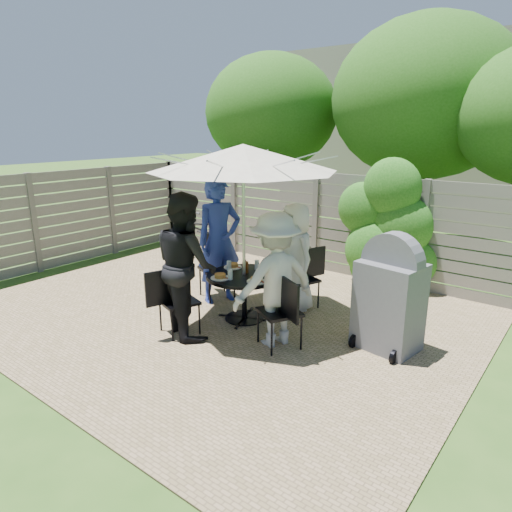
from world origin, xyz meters
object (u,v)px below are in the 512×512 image
Objects in this scene: person_left at (219,241)px; plate_back at (267,269)px; person_right at (275,280)px; chair_front at (179,314)px; umbrella at (243,158)px; coffee_cup at (262,270)px; plate_right at (256,280)px; syrup_jug at (245,267)px; bbq_grill at (389,297)px; person_front at (186,265)px; glass_back at (257,265)px; chair_right at (280,326)px; patio_table at (244,288)px; bicycle at (207,230)px; chair_left at (217,280)px; glass_right at (260,274)px; plate_left at (233,266)px; glass_left at (229,266)px; person_back at (295,258)px; glass_front at (230,274)px; chair_back at (302,290)px; plate_front at (220,277)px.

plate_back is at bearing -66.55° from person_left.
chair_front is at bearing -40.64° from person_right.
umbrella is 27.52× the size of coffee_cup.
person_right is at bearing -23.90° from plate_right.
plate_right is at bearing -30.69° from syrup_jug.
person_left is at bearing -170.22° from bbq_grill.
glass_back is (0.35, 1.04, -0.19)m from person_front.
chair_right is 0.57× the size of person_right.
bicycle reaches higher than patio_table.
chair_left reaches higher than glass_right.
chair_front reaches higher than glass_right.
plate_left is (0.43, -0.19, -0.27)m from person_left.
bicycle is at bearing -101.82° from person_right.
chair_left is at bearing 172.83° from glass_back.
chair_left reaches higher than plate_back.
bicycle is at bearing 141.65° from patio_table.
bicycle is (-2.63, 2.29, -0.25)m from glass_left.
person_front reaches higher than chair_front.
glass_back is at bearing -100.42° from person_back.
glass_right is at bearing -1.90° from glass_left.
patio_table is 0.70× the size of person_left.
glass_front is (-0.89, 0.11, 0.46)m from chair_right.
chair_back reaches higher than glass_right.
person_right is at bearing -23.90° from patio_table.
person_front is at bearing -90.45° from plate_left.
plate_front is 0.37m from glass_left.
person_right is (1.10, 0.42, -0.10)m from person_front.
plate_front is (0.19, 0.43, -0.24)m from person_front.
glass_back is 0.21m from coffee_cup.
syrup_jug reaches higher than glass_front.
chair_left is at bearing 89.78° from person_left.
chair_front is at bearing 49.72° from chair_right.
plate_back and plate_left have the same top height.
plate_right is (-0.55, 0.25, 0.41)m from chair_right.
bicycle is at bearing 162.39° from chair_left.
umbrella is at bearing -36.42° from bicycle.
person_left reaches higher than chair_right.
syrup_jug is (0.29, -0.08, 0.06)m from plate_left.
person_back is 11.49× the size of glass_front.
chair_front is 1.20m from glass_right.
chair_front reaches higher than plate_front.
chair_left is 1.88m from person_right.
patio_table is at bearing -90.00° from person_back.
plate_back is 0.51m from plate_right.
person_back reaches higher than chair_front.
glass_right reaches higher than plate_front.
bicycle is at bearing 142.92° from plate_right.
person_right is (1.15, 0.55, 0.57)m from chair_front.
patio_table is at bearing 156.10° from plate_right.
chair_front is at bearing -113.81° from umbrella.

